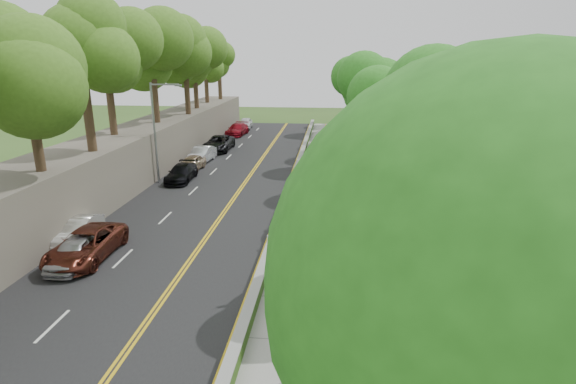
% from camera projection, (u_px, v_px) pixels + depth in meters
% --- Properties ---
extents(ground, '(140.00, 140.00, 0.00)m').
position_uv_depth(ground, '(262.00, 265.00, 22.28)').
color(ground, '#33511E').
rests_on(ground, ground).
extents(road, '(11.20, 66.00, 0.04)m').
position_uv_depth(road, '(226.00, 181.00, 37.07)').
color(road, black).
rests_on(road, ground).
extents(sidewalk, '(4.20, 66.00, 0.05)m').
position_uv_depth(sidewalk, '(322.00, 184.00, 36.30)').
color(sidewalk, gray).
rests_on(sidewalk, ground).
extents(jersey_barrier, '(0.42, 66.00, 0.60)m').
position_uv_depth(jersey_barrier, '(294.00, 180.00, 36.44)').
color(jersey_barrier, '#6CD922').
rests_on(jersey_barrier, ground).
extents(rock_embankment, '(5.00, 66.00, 4.00)m').
position_uv_depth(rock_embankment, '(129.00, 156.00, 37.26)').
color(rock_embankment, '#595147').
rests_on(rock_embankment, ground).
extents(chainlink_fence, '(0.04, 66.00, 2.00)m').
position_uv_depth(chainlink_fence, '(348.00, 173.00, 35.82)').
color(chainlink_fence, slate).
rests_on(chainlink_fence, ground).
extents(trees_embankment, '(6.40, 66.00, 13.00)m').
position_uv_depth(trees_embankment, '(124.00, 48.00, 34.72)').
color(trees_embankment, '#4E8123').
rests_on(trees_embankment, rock_embankment).
extents(trees_fenceside, '(7.00, 66.00, 14.00)m').
position_uv_depth(trees_fenceside, '(383.00, 97.00, 33.84)').
color(trees_fenceside, '#328A24').
rests_on(trees_fenceside, ground).
extents(streetlight, '(2.52, 0.22, 8.00)m').
position_uv_depth(streetlight, '(157.00, 126.00, 35.25)').
color(streetlight, gray).
rests_on(streetlight, ground).
extents(signpost, '(0.62, 0.09, 3.10)m').
position_uv_depth(signpost, '(275.00, 256.00, 18.74)').
color(signpost, gray).
rests_on(signpost, sidewalk).
extents(construction_barrel, '(0.50, 0.50, 0.83)m').
position_uv_depth(construction_barrel, '(339.00, 152.00, 46.04)').
color(construction_barrel, '#EB3F26').
rests_on(construction_barrel, sidewalk).
extents(concrete_block, '(1.07, 0.80, 0.71)m').
position_uv_depth(concrete_block, '(328.00, 237.00, 24.71)').
color(concrete_block, gray).
rests_on(concrete_block, sidewalk).
extents(car_0, '(1.88, 4.08, 1.35)m').
position_uv_depth(car_0, '(75.00, 252.00, 22.08)').
color(car_0, '#BBBAC0').
rests_on(car_0, road).
extents(car_1, '(1.76, 4.14, 1.33)m').
position_uv_depth(car_1, '(78.00, 230.00, 24.88)').
color(car_1, silver).
rests_on(car_1, road).
extents(car_2, '(2.54, 5.38, 1.48)m').
position_uv_depth(car_2, '(86.00, 245.00, 22.77)').
color(car_2, maroon).
rests_on(car_2, road).
extents(car_3, '(1.98, 4.64, 1.33)m').
position_uv_depth(car_3, '(181.00, 173.00, 36.92)').
color(car_3, black).
rests_on(car_3, road).
extents(car_4, '(1.98, 4.10, 1.35)m').
position_uv_depth(car_4, '(191.00, 163.00, 40.25)').
color(car_4, tan).
rests_on(car_4, road).
extents(car_5, '(1.89, 4.65, 1.50)m').
position_uv_depth(car_5, '(202.00, 155.00, 43.35)').
color(car_5, silver).
rests_on(car_5, road).
extents(car_6, '(2.62, 5.69, 1.58)m').
position_uv_depth(car_6, '(219.00, 143.00, 48.67)').
color(car_6, black).
rests_on(car_6, road).
extents(car_7, '(2.56, 5.30, 1.49)m').
position_uv_depth(car_7, '(237.00, 129.00, 57.93)').
color(car_7, maroon).
rests_on(car_7, road).
extents(car_8, '(2.03, 4.45, 1.48)m').
position_uv_depth(car_8, '(245.00, 123.00, 63.24)').
color(car_8, silver).
rests_on(car_8, road).
extents(painter_0, '(0.62, 0.88, 1.71)m').
position_uv_depth(painter_0, '(287.00, 215.00, 26.69)').
color(painter_0, yellow).
rests_on(painter_0, sidewalk).
extents(painter_1, '(0.68, 0.82, 1.93)m').
position_uv_depth(painter_1, '(299.00, 214.00, 26.59)').
color(painter_1, silver).
rests_on(painter_1, sidewalk).
extents(painter_2, '(0.82, 1.00, 1.93)m').
position_uv_depth(painter_2, '(286.00, 230.00, 24.12)').
color(painter_2, black).
rests_on(painter_2, sidewalk).
extents(painter_3, '(0.92, 1.27, 1.77)m').
position_uv_depth(painter_3, '(293.00, 240.00, 22.92)').
color(painter_3, brown).
rests_on(painter_3, sidewalk).
extents(person_far, '(1.15, 0.56, 1.89)m').
position_uv_depth(person_far, '(339.00, 157.00, 41.53)').
color(person_far, black).
rests_on(person_far, sidewalk).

